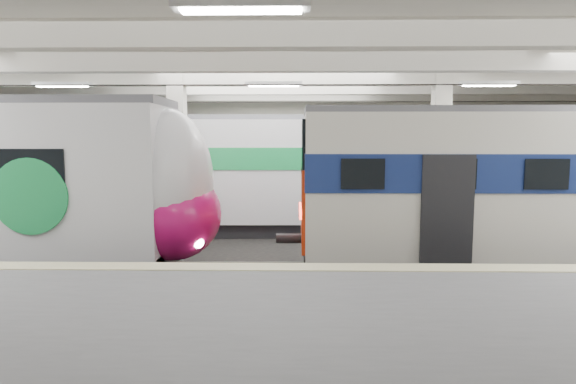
{
  "coord_description": "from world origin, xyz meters",
  "views": [
    {
      "loc": [
        0.64,
        -11.73,
        3.42
      ],
      "look_at": [
        0.42,
        1.0,
        2.0
      ],
      "focal_mm": 30.0,
      "sensor_mm": 36.0,
      "label": 1
    }
  ],
  "objects": [
    {
      "name": "far_train",
      "position": [
        -5.21,
        5.5,
        2.18
      ],
      "size": [
        13.17,
        2.95,
        4.22
      ],
      "rotation": [
        0.0,
        0.0,
        0.02
      ],
      "color": "silver",
      "rests_on": "ground"
    },
    {
      "name": "station_hall",
      "position": [
        0.0,
        -1.74,
        3.24
      ],
      "size": [
        36.0,
        24.0,
        5.75
      ],
      "color": "black",
      "rests_on": "ground"
    },
    {
      "name": "older_rer",
      "position": [
        6.95,
        0.0,
        2.18
      ],
      "size": [
        12.44,
        2.75,
        4.15
      ],
      "color": "beige",
      "rests_on": "ground"
    }
  ]
}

